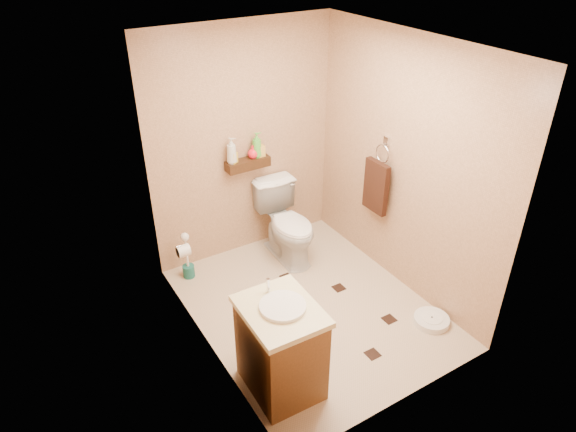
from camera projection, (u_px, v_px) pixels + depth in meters
ground at (310, 307)px, 4.83m from camera, size 2.50×2.50×0.00m
wall_back at (243, 144)px, 5.13m from camera, size 2.00×0.04×2.40m
wall_front at (421, 274)px, 3.30m from camera, size 2.00×0.04×2.40m
wall_left at (200, 229)px, 3.77m from camera, size 0.04×2.50×2.40m
wall_right at (404, 168)px, 4.66m from camera, size 0.04×2.50×2.40m
ceiling at (317, 45)px, 3.60m from camera, size 2.00×2.50×0.02m
wall_shelf at (248, 164)px, 5.17m from camera, size 0.46×0.14×0.10m
floor_accents at (317, 309)px, 4.80m from camera, size 1.15×1.39×0.01m
toilet at (288, 224)px, 5.35m from camera, size 0.49×0.81×0.81m
vanity at (281, 347)px, 3.84m from camera, size 0.54×0.65×0.90m
bathroom_scale at (431, 320)px, 4.63m from camera, size 0.40×0.40×0.06m
toilet_brush at (188, 262)px, 5.15m from camera, size 0.12×0.12×0.52m
towel_ring at (377, 184)px, 4.94m from camera, size 0.12×0.30×0.76m
toilet_paper at (183, 251)px, 4.58m from camera, size 0.12×0.11×0.12m
bottle_a at (231, 151)px, 5.00m from camera, size 0.14×0.14×0.26m
bottle_b at (233, 155)px, 5.03m from camera, size 0.10×0.10×0.16m
bottle_c at (253, 152)px, 5.13m from camera, size 0.11×0.11×0.14m
bottle_d at (257, 145)px, 5.12m from camera, size 0.13×0.13×0.26m
bottle_e at (260, 148)px, 5.16m from camera, size 0.08×0.08×0.17m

